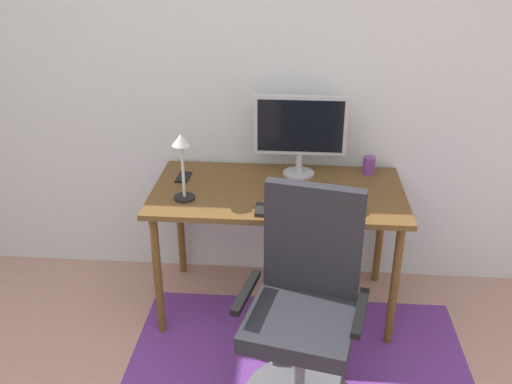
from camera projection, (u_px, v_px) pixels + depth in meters
wall_back at (235, 70)px, 3.20m from camera, size 6.00×0.10×2.60m
desk at (278, 202)px, 3.06m from camera, size 1.36×0.72×0.75m
monitor at (300, 129)px, 3.10m from camera, size 0.51×0.18×0.46m
keyboard at (298, 211)px, 2.78m from camera, size 0.43×0.13×0.02m
computer_mouse at (359, 209)px, 2.79m from camera, size 0.06×0.10×0.03m
coffee_cup at (369, 165)px, 3.21m from camera, size 0.07×0.07×0.10m
cell_phone at (183, 177)px, 3.17m from camera, size 0.07×0.14×0.01m
desk_lamp at (182, 156)px, 2.82m from camera, size 0.11×0.11×0.36m
office_chair at (303, 320)px, 2.52m from camera, size 0.60×0.55×1.05m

